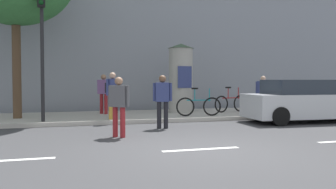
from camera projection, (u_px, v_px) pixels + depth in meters
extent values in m
plane|color=#38383A|center=(201.00, 149.00, 8.19)|extent=(80.00, 80.00, 0.00)
cube|color=#B2ADA3|center=(137.00, 116.00, 14.90)|extent=(36.00, 4.00, 0.15)
cube|color=silver|center=(6.00, 160.00, 7.06)|extent=(1.80, 0.16, 0.01)
cube|color=silver|center=(201.00, 149.00, 8.19)|extent=(1.80, 0.16, 0.01)
cylinder|color=black|center=(42.00, 65.00, 12.24)|extent=(0.12, 0.12, 3.75)
sphere|color=#07330F|center=(41.00, 2.00, 11.86)|extent=(0.16, 0.16, 0.16)
cylinder|color=#9E9B93|center=(181.00, 80.00, 15.79)|extent=(1.02, 1.02, 2.73)
cone|color=#334C33|center=(181.00, 46.00, 15.73)|extent=(1.12, 1.12, 0.20)
cube|color=navy|center=(185.00, 77.00, 15.29)|extent=(0.61, 0.02, 0.90)
cylinder|color=#4C3826|center=(17.00, 72.00, 13.31)|extent=(0.31, 0.31, 3.35)
cylinder|color=maroon|center=(123.00, 122.00, 9.86)|extent=(0.14, 0.14, 0.82)
cylinder|color=maroon|center=(115.00, 122.00, 9.97)|extent=(0.14, 0.14, 0.82)
cube|color=#4C4C51|center=(119.00, 96.00, 9.89)|extent=(0.51, 0.50, 0.58)
cylinder|color=#4C4C51|center=(128.00, 96.00, 9.76)|extent=(0.09, 0.09, 0.55)
cylinder|color=#4C4C51|center=(110.00, 96.00, 10.01)|extent=(0.09, 0.09, 0.55)
sphere|color=#8C664C|center=(119.00, 81.00, 9.87)|extent=(0.22, 0.22, 0.22)
cylinder|color=black|center=(159.00, 115.00, 11.68)|extent=(0.14, 0.14, 0.85)
cylinder|color=black|center=(166.00, 115.00, 11.68)|extent=(0.14, 0.14, 0.85)
cube|color=navy|center=(162.00, 92.00, 11.65)|extent=(0.48, 0.35, 0.60)
cylinder|color=navy|center=(154.00, 92.00, 11.65)|extent=(0.09, 0.09, 0.57)
cylinder|color=navy|center=(171.00, 92.00, 11.65)|extent=(0.09, 0.09, 0.57)
sphere|color=brown|center=(162.00, 79.00, 11.63)|extent=(0.23, 0.23, 0.23)
cylinder|color=maroon|center=(101.00, 104.00, 15.13)|extent=(0.14, 0.14, 0.81)
cylinder|color=maroon|center=(106.00, 104.00, 15.01)|extent=(0.14, 0.14, 0.81)
cube|color=#724C84|center=(104.00, 87.00, 15.04)|extent=(0.50, 0.51, 0.58)
cylinder|color=#724C84|center=(98.00, 87.00, 15.19)|extent=(0.09, 0.09, 0.55)
cylinder|color=#724C84|center=(109.00, 87.00, 14.90)|extent=(0.09, 0.09, 0.55)
sphere|color=#8C664C|center=(104.00, 77.00, 15.03)|extent=(0.22, 0.22, 0.22)
cylinder|color=maroon|center=(260.00, 104.00, 15.05)|extent=(0.14, 0.14, 0.78)
cylinder|color=maroon|center=(266.00, 104.00, 14.95)|extent=(0.14, 0.14, 0.78)
cube|color=navy|center=(263.00, 88.00, 14.97)|extent=(0.47, 0.48, 0.55)
cylinder|color=navy|center=(257.00, 88.00, 15.10)|extent=(0.09, 0.09, 0.53)
cylinder|color=navy|center=(270.00, 88.00, 14.84)|extent=(0.09, 0.09, 0.53)
sphere|color=tan|center=(263.00, 79.00, 14.96)|extent=(0.21, 0.21, 0.21)
cylinder|color=#B78C33|center=(115.00, 107.00, 13.13)|extent=(0.14, 0.14, 0.84)
cylinder|color=#B78C33|center=(111.00, 107.00, 12.99)|extent=(0.14, 0.14, 0.84)
cube|color=navy|center=(113.00, 87.00, 13.03)|extent=(0.45, 0.41, 0.59)
cylinder|color=navy|center=(118.00, 87.00, 13.21)|extent=(0.09, 0.09, 0.56)
cylinder|color=navy|center=(107.00, 87.00, 12.85)|extent=(0.09, 0.09, 0.56)
sphere|color=tan|center=(113.00, 76.00, 13.01)|extent=(0.23, 0.23, 0.23)
cube|color=black|center=(109.00, 88.00, 13.15)|extent=(0.32, 0.29, 0.36)
torus|color=black|center=(221.00, 104.00, 15.62)|extent=(0.71, 0.24, 0.72)
torus|color=black|center=(240.00, 103.00, 16.17)|extent=(0.71, 0.24, 0.72)
cylinder|color=maroon|center=(231.00, 98.00, 15.89)|extent=(0.92, 0.28, 0.04)
cylinder|color=maroon|center=(228.00, 93.00, 15.80)|extent=(0.04, 0.04, 0.45)
cylinder|color=maroon|center=(238.00, 93.00, 16.10)|extent=(0.04, 0.04, 0.50)
cube|color=black|center=(228.00, 88.00, 15.79)|extent=(0.26, 0.16, 0.06)
torus|color=black|center=(185.00, 107.00, 14.09)|extent=(0.72, 0.15, 0.72)
torus|color=black|center=(212.00, 106.00, 14.25)|extent=(0.72, 0.15, 0.72)
cylinder|color=teal|center=(199.00, 100.00, 14.16)|extent=(0.94, 0.16, 0.04)
cylinder|color=teal|center=(195.00, 95.00, 14.13)|extent=(0.04, 0.04, 0.45)
cylinder|color=teal|center=(209.00, 95.00, 14.22)|extent=(0.04, 0.04, 0.50)
cube|color=black|center=(195.00, 88.00, 14.11)|extent=(0.25, 0.13, 0.06)
cube|color=silver|center=(307.00, 105.00, 13.50)|extent=(4.62, 1.95, 0.85)
cube|color=#262D38|center=(302.00, 87.00, 13.42)|extent=(2.61, 1.69, 0.52)
cylinder|color=black|center=(280.00, 116.00, 12.33)|extent=(0.65, 0.25, 0.64)
cylinder|color=black|center=(257.00, 112.00, 13.93)|extent=(0.65, 0.25, 0.64)
cylinder|color=black|center=(330.00, 110.00, 14.70)|extent=(0.65, 0.25, 0.64)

